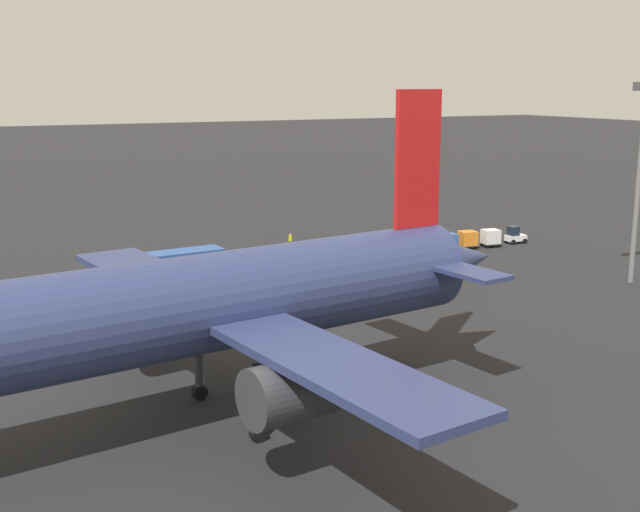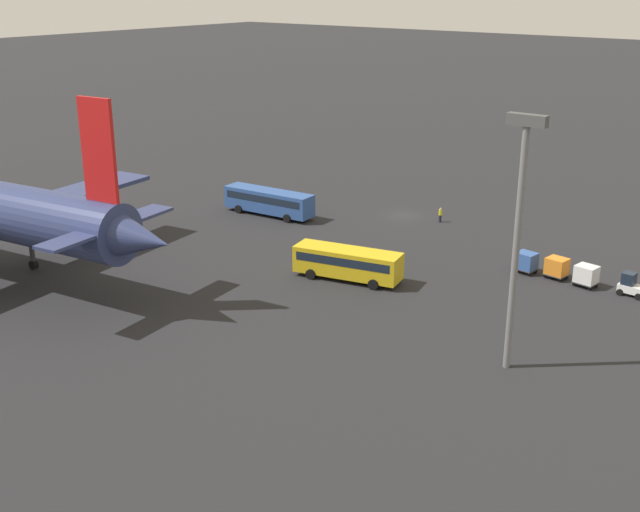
% 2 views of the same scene
% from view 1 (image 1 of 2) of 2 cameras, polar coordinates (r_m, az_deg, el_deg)
% --- Properties ---
extents(ground_plane, '(600.00, 600.00, 0.00)m').
position_cam_1_polar(ground_plane, '(90.77, -4.76, 0.23)').
color(ground_plane, '#232326').
extents(airplane, '(44.52, 37.68, 18.39)m').
position_cam_1_polar(airplane, '(44.06, -8.29, -3.51)').
color(airplane, navy).
rests_on(airplane, ground).
extents(shuttle_bus_near, '(11.91, 3.73, 3.09)m').
position_cam_1_polar(shuttle_bus_near, '(77.17, -11.08, -0.68)').
color(shuttle_bus_near, '#2D5199').
rests_on(shuttle_bus_near, ground).
extents(shuttle_bus_far, '(10.77, 5.05, 3.01)m').
position_cam_1_polar(shuttle_bus_far, '(74.92, 6.62, -0.95)').
color(shuttle_bus_far, gold).
rests_on(shuttle_bus_far, ground).
extents(baggage_tug, '(2.47, 1.74, 2.10)m').
position_cam_1_polar(baggage_tug, '(98.44, 13.68, 1.43)').
color(baggage_tug, white).
rests_on(baggage_tug, ground).
extents(worker_person, '(0.38, 0.38, 1.74)m').
position_cam_1_polar(worker_person, '(92.79, -2.12, 1.08)').
color(worker_person, '#1E1E2D').
rests_on(worker_person, ground).
extents(cargo_cart_white, '(2.21, 1.95, 2.06)m').
position_cam_1_polar(cargo_cart_white, '(95.52, 12.04, 1.34)').
color(cargo_cart_white, '#38383D').
rests_on(cargo_cart_white, ground).
extents(cargo_cart_orange, '(2.21, 1.95, 2.06)m').
position_cam_1_polar(cargo_cart_orange, '(93.96, 10.46, 1.23)').
color(cargo_cart_orange, '#38383D').
rests_on(cargo_cart_orange, ground).
extents(cargo_cart_blue, '(2.21, 1.95, 2.06)m').
position_cam_1_polar(cargo_cart_blue, '(91.94, 9.08, 1.04)').
color(cargo_cart_blue, '#38383D').
rests_on(cargo_cart_blue, ground).
extents(light_pole, '(2.80, 0.70, 18.86)m').
position_cam_1_polar(light_pole, '(80.93, 21.82, 6.16)').
color(light_pole, slate).
rests_on(light_pole, ground).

